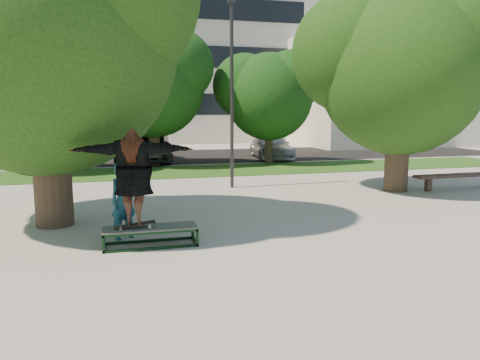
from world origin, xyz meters
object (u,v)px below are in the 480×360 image
object	(u,v)px
grind_box	(150,236)
car_grey	(141,145)
tree_left	(39,26)
car_silver_a	(41,147)
bystander	(123,201)
car_silver_b	(271,147)
bench	(460,176)
tree_right	(398,62)
lamppost	(232,93)
car_dark	(149,146)

from	to	relation	value
grind_box	car_grey	world-z (taller)	car_grey
tree_left	car_silver_a	distance (m)	14.52
bystander	car_silver_b	bearing A→B (deg)	30.81
bench	car_silver_b	size ratio (longest dim) A/B	0.77
tree_right	car_grey	size ratio (longest dim) A/B	1.10
lamppost	grind_box	xyz separation A→B (m)	(-3.21, -6.23, -2.96)
tree_left	car_grey	size ratio (longest dim) A/B	1.21
grind_box	car_dark	distance (m)	14.88
car_grey	tree_right	bearing A→B (deg)	-55.31
car_silver_a	bench	bearing A→B (deg)	-39.61
tree_right	bystander	world-z (taller)	tree_right
tree_left	car_grey	bearing A→B (deg)	77.72
car_dark	car_grey	world-z (taller)	car_grey
bench	grind_box	bearing A→B (deg)	-160.76
tree_right	car_silver_b	size ratio (longest dim) A/B	1.48
bench	car_grey	xyz separation A→B (m)	(-9.72, 11.26, 0.38)
bystander	car_silver_b	world-z (taller)	bystander
bench	car_silver_a	xyz separation A→B (m)	(-14.59, 12.31, 0.30)
tree_left	lamppost	xyz separation A→B (m)	(5.29, 3.91, -1.27)
lamppost	car_silver_a	xyz separation A→B (m)	(-7.36, 9.98, -2.41)
tree_right	tree_left	bearing A→B (deg)	-168.97
tree_left	car_silver_b	bearing A→B (deg)	52.44
bystander	car_silver_a	xyz separation A→B (m)	(-3.68, 15.54, -0.05)
grind_box	car_dark	world-z (taller)	car_dark
car_dark	car_grey	bearing A→B (deg)	146.43
car_silver_a	bystander	bearing A→B (deg)	-76.13
grind_box	car_silver_a	xyz separation A→B (m)	(-4.15, 16.22, 0.55)
car_silver_b	lamppost	bearing A→B (deg)	-110.65
bench	car_silver_b	distance (m)	11.36
lamppost	bystander	xyz separation A→B (m)	(-3.69, -5.55, -2.36)
bystander	car_dark	bearing A→B (deg)	54.11
tree_right	bystander	distance (m)	9.91
lamppost	tree_right	bearing A→B (deg)	-21.28
lamppost	car_grey	bearing A→B (deg)	105.61
car_dark	bystander	bearing A→B (deg)	-86.31
car_silver_a	car_dark	world-z (taller)	car_dark
bystander	car_silver_a	distance (m)	15.97
tree_left	grind_box	size ratio (longest dim) A/B	3.95
tree_left	lamppost	bearing A→B (deg)	36.42
lamppost	bystander	bearing A→B (deg)	-123.58
car_silver_b	tree_left	bearing A→B (deg)	-121.41
grind_box	bench	distance (m)	11.15
tree_left	lamppost	world-z (taller)	tree_left
bench	car_grey	world-z (taller)	car_grey
tree_left	bench	size ratio (longest dim) A/B	2.10
lamppost	car_dark	world-z (taller)	lamppost
tree_left	car_silver_a	xyz separation A→B (m)	(-2.07, 13.89, -3.68)
tree_left	car_grey	xyz separation A→B (m)	(2.80, 12.84, -3.60)
bystander	car_grey	distance (m)	14.54
tree_left	lamppost	size ratio (longest dim) A/B	1.16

